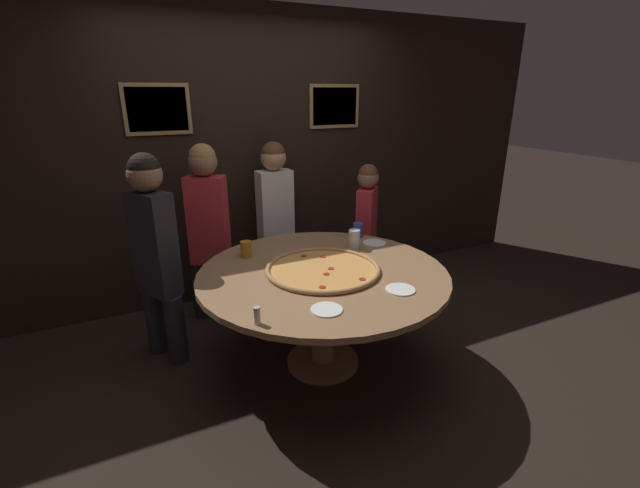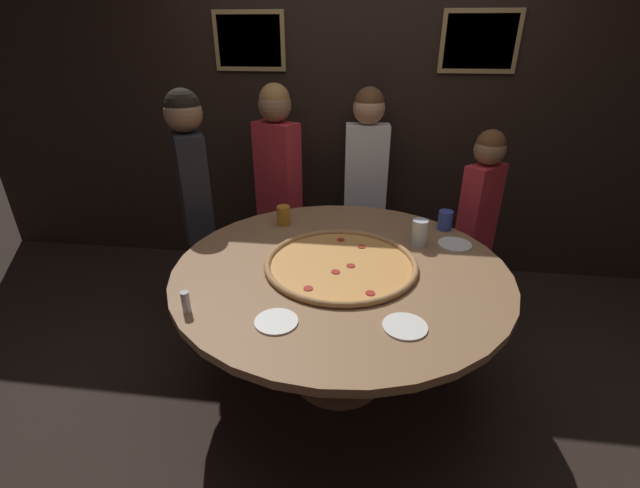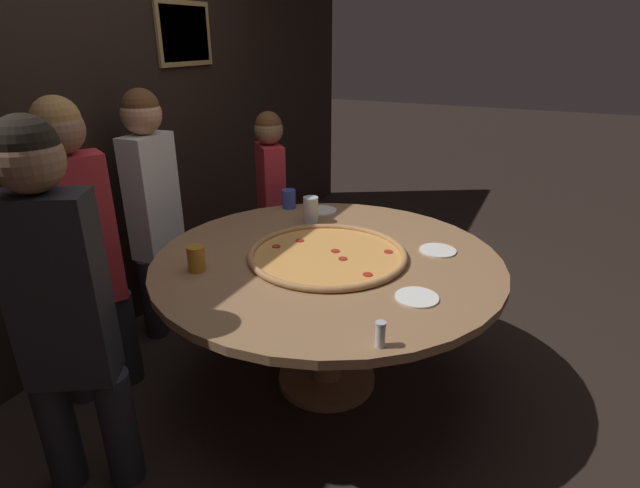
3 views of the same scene
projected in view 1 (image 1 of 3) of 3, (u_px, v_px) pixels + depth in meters
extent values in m
plane|color=black|center=(323.00, 363.00, 3.15)|extent=(24.00, 24.00, 0.00)
cube|color=black|center=(255.00, 159.00, 3.94)|extent=(6.40, 0.06, 2.60)
cube|color=#9E7F4C|center=(157.00, 109.00, 3.43)|extent=(0.52, 0.02, 0.40)
cube|color=slate|center=(157.00, 109.00, 3.42)|extent=(0.46, 0.01, 0.34)
cube|color=#9E7F4C|center=(335.00, 106.00, 4.07)|extent=(0.52, 0.02, 0.40)
cube|color=#936B5B|center=(335.00, 106.00, 4.07)|extent=(0.46, 0.01, 0.34)
cylinder|color=#936B47|center=(323.00, 273.00, 2.90)|extent=(1.69, 1.69, 0.04)
cylinder|color=#936B47|center=(323.00, 321.00, 3.03)|extent=(0.16, 0.16, 0.70)
cylinder|color=#936B47|center=(323.00, 361.00, 3.14)|extent=(0.52, 0.52, 0.04)
cylinder|color=#E0994C|center=(323.00, 270.00, 2.90)|extent=(0.74, 0.74, 0.01)
torus|color=#B27F4C|center=(323.00, 269.00, 2.89)|extent=(0.78, 0.78, 0.03)
cylinder|color=#A8281E|center=(322.00, 287.00, 2.62)|extent=(0.04, 0.04, 0.00)
cylinder|color=#A8281E|center=(331.00, 269.00, 2.90)|extent=(0.04, 0.04, 0.00)
cylinder|color=#A8281E|center=(323.00, 257.00, 3.10)|extent=(0.04, 0.04, 0.00)
cylinder|color=#A8281E|center=(304.00, 256.00, 3.12)|extent=(0.04, 0.04, 0.00)
cylinder|color=#A8281E|center=(326.00, 274.00, 2.81)|extent=(0.04, 0.04, 0.00)
cylinder|color=#A8281E|center=(362.00, 279.00, 2.73)|extent=(0.04, 0.04, 0.00)
cylinder|color=#BC7A23|center=(246.00, 249.00, 3.13)|extent=(0.08, 0.08, 0.12)
cylinder|color=#384CB7|center=(358.00, 230.00, 3.56)|extent=(0.08, 0.08, 0.12)
cylinder|color=silver|center=(354.00, 239.00, 3.29)|extent=(0.09, 0.09, 0.15)
cylinder|color=white|center=(400.00, 289.00, 2.62)|extent=(0.18, 0.18, 0.01)
cylinder|color=white|center=(327.00, 310.00, 2.38)|extent=(0.18, 0.18, 0.01)
cylinder|color=white|center=(374.00, 243.00, 3.41)|extent=(0.19, 0.19, 0.01)
cylinder|color=silver|center=(257.00, 316.00, 2.23)|extent=(0.04, 0.04, 0.08)
cylinder|color=#B7B7BC|center=(257.00, 308.00, 2.21)|extent=(0.04, 0.04, 0.01)
cylinder|color=#232328|center=(367.00, 271.00, 4.19)|extent=(0.17, 0.17, 0.44)
cylinder|color=#232328|center=(362.00, 279.00, 4.01)|extent=(0.17, 0.17, 0.44)
cube|color=red|center=(366.00, 222.00, 3.92)|extent=(0.29, 0.29, 0.62)
sphere|color=#8C664C|center=(368.00, 178.00, 3.79)|extent=(0.19, 0.19, 0.19)
sphere|color=brown|center=(368.00, 174.00, 3.77)|extent=(0.18, 0.18, 0.18)
cylinder|color=#232328|center=(176.00, 329.00, 3.10)|extent=(0.19, 0.19, 0.53)
cylinder|color=#232328|center=(156.00, 320.00, 3.22)|extent=(0.19, 0.19, 0.53)
cube|color=#232328|center=(154.00, 244.00, 2.95)|extent=(0.31, 0.36, 0.74)
sphere|color=#8C664C|center=(145.00, 175.00, 2.78)|extent=(0.23, 0.23, 0.23)
sphere|color=black|center=(144.00, 169.00, 2.77)|extent=(0.21, 0.21, 0.21)
cylinder|color=#232328|center=(228.00, 290.00, 3.71)|extent=(0.19, 0.19, 0.52)
cylinder|color=#232328|center=(201.00, 289.00, 3.72)|extent=(0.19, 0.19, 0.52)
cube|color=red|center=(208.00, 221.00, 3.50)|extent=(0.35, 0.29, 0.73)
sphere|color=#8C664C|center=(203.00, 162.00, 3.34)|extent=(0.23, 0.23, 0.23)
sphere|color=#9E703D|center=(202.00, 157.00, 3.33)|extent=(0.21, 0.21, 0.21)
cylinder|color=#232328|center=(288.00, 270.00, 4.14)|extent=(0.15, 0.15, 0.51)
cylinder|color=#232328|center=(266.00, 274.00, 4.03)|extent=(0.15, 0.15, 0.51)
cube|color=white|center=(275.00, 210.00, 3.88)|extent=(0.32, 0.19, 0.72)
sphere|color=tan|center=(273.00, 158.00, 3.72)|extent=(0.22, 0.22, 0.22)
sphere|color=brown|center=(273.00, 153.00, 3.71)|extent=(0.20, 0.20, 0.20)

